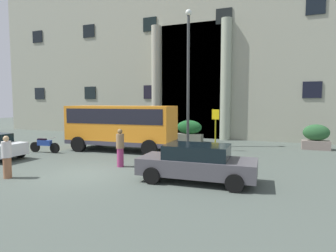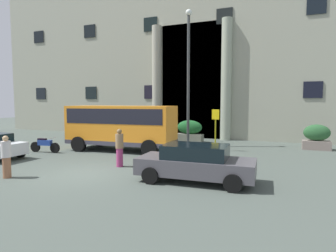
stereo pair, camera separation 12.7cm
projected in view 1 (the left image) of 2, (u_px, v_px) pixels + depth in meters
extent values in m
cube|color=#48524B|center=(84.00, 175.00, 11.75)|extent=(80.00, 64.00, 0.12)
cube|color=#9B9D89|center=(200.00, 42.00, 27.20)|extent=(39.13, 9.00, 17.25)
cube|color=black|center=(191.00, 81.00, 23.26)|extent=(5.04, 0.12, 9.25)
cylinder|color=#9D9B89|center=(156.00, 82.00, 24.06)|extent=(0.80, 0.80, 9.25)
cylinder|color=#96A08A|center=(226.00, 80.00, 21.89)|extent=(0.80, 0.80, 9.25)
cube|color=black|center=(40.00, 94.00, 29.21)|extent=(1.23, 0.08, 1.16)
cube|color=black|center=(90.00, 93.00, 26.89)|extent=(1.23, 0.08, 1.16)
cube|color=black|center=(150.00, 92.00, 24.57)|extent=(1.23, 0.08, 1.16)
cube|color=black|center=(312.00, 90.00, 19.93)|extent=(1.23, 0.08, 1.16)
cube|color=black|center=(37.00, 37.00, 28.73)|extent=(1.23, 0.08, 1.16)
cube|color=black|center=(89.00, 31.00, 26.41)|extent=(1.23, 0.08, 1.16)
cube|color=black|center=(150.00, 24.00, 24.09)|extent=(1.23, 0.08, 1.16)
cube|color=black|center=(224.00, 16.00, 21.77)|extent=(1.23, 0.08, 1.16)
cube|color=black|center=(316.00, 6.00, 19.45)|extent=(1.23, 0.08, 1.16)
cube|color=orange|center=(121.00, 125.00, 17.27)|extent=(6.61, 2.79, 2.27)
cube|color=black|center=(121.00, 116.00, 17.22)|extent=(6.22, 2.79, 0.87)
cube|color=black|center=(171.00, 120.00, 16.29)|extent=(0.21, 1.93, 1.09)
cube|color=#44424E|center=(122.00, 141.00, 17.35)|extent=(6.61, 2.83, 0.24)
cylinder|color=black|center=(163.00, 142.00, 17.78)|extent=(0.92, 0.35, 0.90)
cylinder|color=black|center=(149.00, 148.00, 15.60)|extent=(0.92, 0.35, 0.90)
cylinder|color=black|center=(99.00, 139.00, 19.13)|extent=(0.92, 0.35, 0.90)
cylinder|color=black|center=(78.00, 144.00, 16.94)|extent=(0.92, 0.35, 0.90)
cylinder|color=#979513|center=(215.00, 131.00, 17.17)|extent=(0.08, 0.08, 2.46)
cube|color=yellow|center=(216.00, 114.00, 17.06)|extent=(0.44, 0.03, 0.60)
cube|color=gray|center=(316.00, 145.00, 17.78)|extent=(1.60, 0.81, 0.55)
ellipsoid|color=#28582F|center=(316.00, 132.00, 17.71)|extent=(1.53, 0.73, 1.02)
cube|color=slate|center=(88.00, 134.00, 23.92)|extent=(2.08, 0.84, 0.58)
ellipsoid|color=#1E4E2E|center=(88.00, 126.00, 23.87)|extent=(2.00, 0.76, 0.73)
cube|color=#636659|center=(189.00, 138.00, 21.11)|extent=(1.96, 0.75, 0.59)
ellipsoid|color=#1D5B28|center=(189.00, 127.00, 21.04)|extent=(1.88, 0.67, 1.01)
cylinder|color=black|center=(20.00, 152.00, 15.11)|extent=(0.62, 0.21, 0.62)
cube|color=#4B4950|center=(197.00, 166.00, 10.59)|extent=(4.38, 1.92, 0.61)
cube|color=black|center=(197.00, 151.00, 10.55)|extent=(2.39, 1.62, 0.51)
cylinder|color=black|center=(239.00, 171.00, 10.95)|extent=(0.63, 0.23, 0.62)
cylinder|color=black|center=(234.00, 183.00, 9.34)|extent=(0.63, 0.23, 0.62)
cylinder|color=black|center=(167.00, 166.00, 11.90)|extent=(0.63, 0.23, 0.62)
cylinder|color=black|center=(152.00, 176.00, 10.29)|extent=(0.63, 0.23, 0.62)
cylinder|color=black|center=(55.00, 148.00, 16.46)|extent=(0.61, 0.17, 0.60)
cylinder|color=black|center=(35.00, 147.00, 16.82)|extent=(0.61, 0.19, 0.60)
cube|color=#25429D|center=(45.00, 143.00, 16.62)|extent=(0.89, 0.34, 0.32)
cube|color=black|center=(42.00, 140.00, 16.65)|extent=(0.54, 0.26, 0.12)
cylinder|color=#A5A5A8|center=(53.00, 138.00, 16.44)|extent=(0.09, 0.55, 0.03)
cylinder|color=#915E40|center=(7.00, 168.00, 11.08)|extent=(0.30, 0.30, 0.81)
cylinder|color=silver|center=(6.00, 149.00, 11.02)|extent=(0.36, 0.36, 0.63)
sphere|color=tan|center=(6.00, 139.00, 10.98)|extent=(0.22, 0.22, 0.22)
cylinder|color=#943062|center=(120.00, 157.00, 13.02)|extent=(0.30, 0.30, 0.85)
cylinder|color=olive|center=(120.00, 141.00, 12.96)|extent=(0.36, 0.36, 0.66)
sphere|color=brown|center=(120.00, 131.00, 12.92)|extent=(0.23, 0.23, 0.23)
cylinder|color=#393D3F|center=(188.00, 82.00, 18.57)|extent=(0.18, 0.18, 8.46)
sphere|color=silver|center=(189.00, 13.00, 18.19)|extent=(0.40, 0.40, 0.40)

